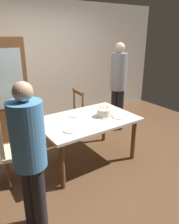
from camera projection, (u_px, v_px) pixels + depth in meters
name	position (u px, v px, depth m)	size (l,w,h in m)	color
ground	(87.00, 159.00, 3.59)	(6.40, 6.40, 0.00)	brown
back_wall	(38.00, 66.00, 4.56)	(6.40, 0.10, 2.60)	beige
dining_table	(87.00, 124.00, 3.36)	(1.49, 0.97, 0.73)	silver
birthday_cake	(104.00, 113.00, 3.41)	(0.28, 0.28, 0.19)	silver
plate_near_celebrant	(71.00, 130.00, 2.94)	(0.22, 0.22, 0.01)	silver
plate_far_side	(75.00, 115.00, 3.46)	(0.22, 0.22, 0.01)	silver
plate_near_guest	(118.00, 117.00, 3.40)	(0.22, 0.22, 0.01)	silver
fork_near_celebrant	(60.00, 133.00, 2.86)	(0.18, 0.02, 0.01)	silver
fork_far_side	(66.00, 117.00, 3.38)	(0.18, 0.02, 0.01)	silver
chair_spindle_back	(71.00, 117.00, 4.13)	(0.47, 0.47, 0.95)	tan
chair_upholstered	(11.00, 147.00, 2.92)	(0.51, 0.51, 0.95)	tan
person_celebrant	(29.00, 153.00, 2.05)	(0.32, 0.32, 1.60)	#262328
person_guest	(118.00, 82.00, 4.37)	(0.32, 0.32, 1.79)	#262328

